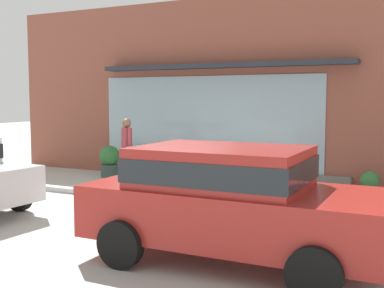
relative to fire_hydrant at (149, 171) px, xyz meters
The scene contains 10 objects.
ground_plane 1.53m from the fire_hydrant, 41.53° to the right, with size 60.00×60.00×0.00m, color #B2AFA8.
curb_strip 1.64m from the fire_hydrant, 46.94° to the right, with size 14.00×0.24×0.12m, color #B2B2AD.
storefront 3.16m from the fire_hydrant, 64.17° to the left, with size 14.00×0.81×4.99m.
fire_hydrant is the anchor object (origin of this frame).
pedestrian_with_handbag 0.96m from the fire_hydrant, 165.76° to the left, with size 0.53×0.45×1.75m.
parked_car_red 5.57m from the fire_hydrant, 46.85° to the right, with size 4.16×2.04×1.60m.
potted_plant_low_front 1.79m from the fire_hydrant, 68.63° to the left, with size 0.35×0.35×1.00m.
potted_plant_by_entrance 5.26m from the fire_hydrant, 17.69° to the left, with size 0.42×0.42×0.59m.
potted_plant_doorstep 2.41m from the fire_hydrant, 149.10° to the left, with size 0.59×0.59×0.91m.
potted_plant_near_hydrant 1.91m from the fire_hydrant, 40.92° to the left, with size 0.71×0.71×0.87m.
Camera 1 is at (5.21, -9.31, 2.27)m, focal length 45.85 mm.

